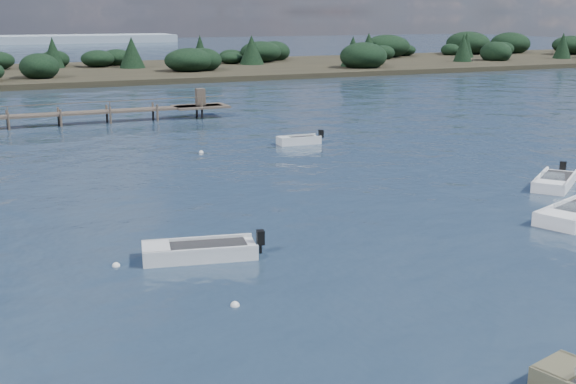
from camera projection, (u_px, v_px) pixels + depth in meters
name	position (u px, v px, depth m)	size (l,w,h in m)	color
ground	(132.00, 105.00, 77.74)	(400.00, 400.00, 0.00)	#172535
dinghy_mid_grey	(199.00, 254.00, 29.32)	(5.07, 2.63, 1.26)	silver
tender_far_grey_b	(299.00, 142.00, 54.56)	(3.63, 1.43, 1.24)	silver
dinghy_mid_white_b	(555.00, 183.00, 41.40)	(4.88, 4.28, 1.28)	white
buoy_c	(116.00, 266.00, 28.36)	(0.32, 0.32, 0.32)	silver
buoy_e	(201.00, 153.00, 51.30)	(0.32, 0.32, 0.32)	silver
buoy_extra_b	(235.00, 306.00, 24.54)	(0.32, 0.32, 0.32)	silver
far_headland	(227.00, 59.00, 122.59)	(190.00, 40.00, 5.80)	black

